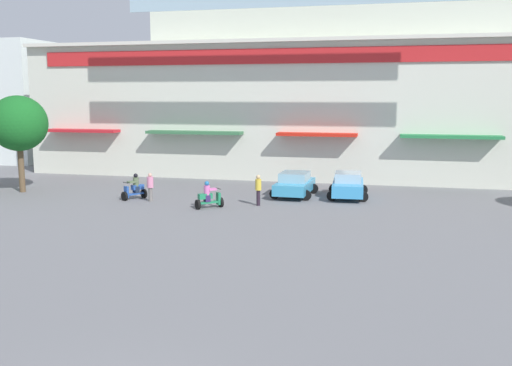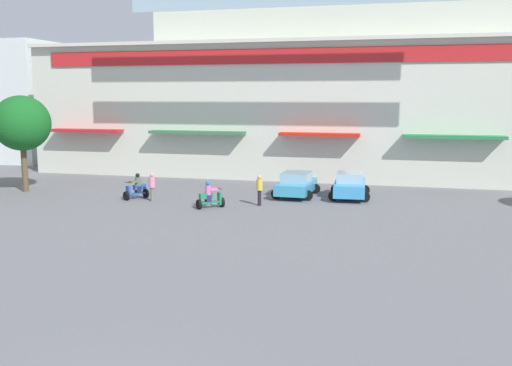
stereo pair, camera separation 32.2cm
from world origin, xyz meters
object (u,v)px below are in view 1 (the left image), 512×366
plaza_tree_2 (19,124)px  scooter_rider_4 (209,197)px  scooter_rider_2 (135,189)px  pedestrian_1 (150,185)px  parked_car_1 (348,185)px  pedestrian_0 (258,188)px  parked_car_0 (295,184)px

plaza_tree_2 → scooter_rider_4: bearing=-9.7°
scooter_rider_2 → pedestrian_1: bearing=-18.1°
scooter_rider_4 → pedestrian_1: size_ratio=0.91×
parked_car_1 → scooter_rider_4: parked_car_1 is taller
scooter_rider_2 → pedestrian_1: size_ratio=0.93×
parked_car_1 → scooter_rider_4: size_ratio=2.70×
parked_car_1 → pedestrian_0: 5.74m
scooter_rider_4 → scooter_rider_2: bearing=163.1°
parked_car_0 → scooter_rider_2: bearing=-160.4°
pedestrian_0 → parked_car_1: bearing=37.7°
plaza_tree_2 → pedestrian_0: plaza_tree_2 is taller
parked_car_1 → pedestrian_1: 11.37m
scooter_rider_4 → pedestrian_1: (-3.82, 1.14, 0.31)m
parked_car_0 → plaza_tree_2: bearing=-171.6°
scooter_rider_2 → pedestrian_1: (1.15, -0.37, 0.29)m
parked_car_1 → scooter_rider_2: 12.35m
pedestrian_0 → scooter_rider_4: bearing=-150.4°
scooter_rider_4 → pedestrian_1: 4.00m
parked_car_0 → pedestrian_1: bearing=-155.3°
pedestrian_1 → plaza_tree_2: bearing=173.4°
parked_car_1 → pedestrian_0: bearing=-142.3°
plaza_tree_2 → pedestrian_1: plaza_tree_2 is taller
parked_car_0 → parked_car_1: 3.12m
plaza_tree_2 → pedestrian_0: size_ratio=3.51×
scooter_rider_2 → pedestrian_0: pedestrian_0 is taller
scooter_rider_2 → pedestrian_1: 1.24m
scooter_rider_4 → pedestrian_1: bearing=163.4°
parked_car_0 → scooter_rider_4: 6.01m
plaza_tree_2 → parked_car_1: 20.20m
scooter_rider_2 → parked_car_1: bearing=15.7°
plaza_tree_2 → scooter_rider_4: (12.81, -2.18, -3.61)m
parked_car_0 → scooter_rider_2: size_ratio=2.65×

